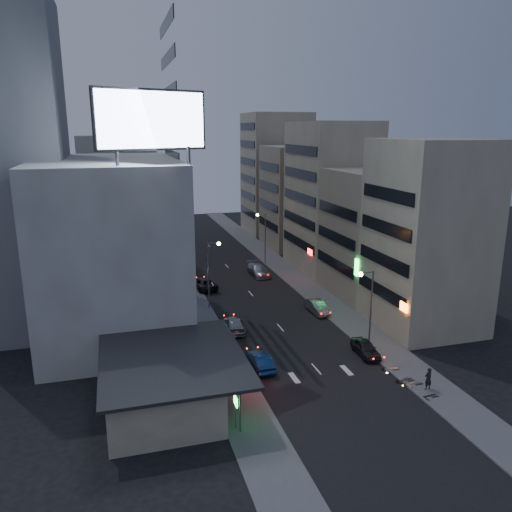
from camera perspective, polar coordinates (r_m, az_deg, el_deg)
name	(u,v)px	position (r m, az deg, el deg)	size (l,w,h in m)	color
ground	(335,391)	(43.14, 9.05, -14.96)	(180.00, 180.00, 0.00)	black
sidewalk_left	(185,289)	(67.71, -8.07, -3.79)	(4.00, 120.00, 0.12)	#4C4C4F
sidewalk_right	(297,280)	(71.53, 4.72, -2.69)	(4.00, 120.00, 0.12)	#4C4C4F
food_court	(162,381)	(40.64, -10.74, -13.81)	(11.00, 13.00, 3.88)	#B5AB8E
white_building	(112,245)	(55.13, -16.16, 1.22)	(14.00, 24.00, 18.00)	beige
grey_tower	(15,169)	(57.71, -25.81, 8.99)	(10.00, 14.00, 34.00)	slate
shophouse_near	(427,236)	(55.54, 18.97, 2.16)	(10.00, 11.00, 20.00)	#B5AB8E
shophouse_mid	(375,233)	(65.69, 13.49, 2.56)	(11.00, 12.00, 16.00)	gray
shophouse_far	(330,197)	(76.38, 8.50, 6.70)	(10.00, 14.00, 22.00)	#B5AB8E
far_left_a	(120,202)	(79.58, -15.28, 5.93)	(11.00, 10.00, 20.00)	beige
far_left_b	(116,206)	(92.80, -15.68, 5.48)	(12.00, 10.00, 15.00)	slate
far_right_a	(298,197)	(90.55, 4.79, 6.72)	(11.00, 12.00, 18.00)	gray
far_right_b	(276,174)	(103.49, 2.30, 9.38)	(12.00, 12.00, 24.00)	#B5AB8E
billboard	(152,120)	(43.93, -11.83, 14.94)	(9.52, 3.75, 6.20)	#595B60
street_lamp_right_near	(368,299)	(48.34, 12.66, -4.87)	(1.60, 0.44, 8.02)	#595B60
street_lamp_left	(212,265)	(58.94, -5.10, -1.07)	(1.60, 0.44, 8.02)	#595B60
street_lamp_right_far	(263,231)	(78.74, 0.79, 2.92)	(1.60, 0.44, 8.02)	#595B60
parked_car_right_near	(366,348)	(49.39, 12.41, -10.25)	(1.68, 4.16, 1.42)	#26262B
parked_car_right_mid	(317,307)	(59.18, 6.98, -5.78)	(1.53, 4.38, 1.44)	#989B9F
parked_car_left	(204,283)	(67.69, -6.00, -3.10)	(2.53, 5.50, 1.53)	black
parked_car_right_far	(259,270)	(73.37, 0.30, -1.58)	(2.31, 5.68, 1.65)	#A6A9AE
road_car_blue	(260,361)	(45.83, 0.49, -11.88)	(1.55, 4.45, 1.47)	navy
road_car_silver	(234,324)	(53.77, -2.49, -7.80)	(2.01, 4.94, 1.43)	#94959C
person	(428,379)	(44.47, 19.08, -13.10)	(0.70, 0.46, 1.92)	black
scooter_black_a	(436,388)	(44.17, 19.83, -13.96)	(1.81, 0.60, 1.10)	black
scooter_silver_a	(420,375)	(45.64, 18.21, -12.79)	(1.98, 0.66, 1.21)	#9E9FA6
scooter_blue	(407,371)	(46.17, 16.88, -12.51)	(1.61, 0.54, 0.98)	navy
scooter_black_b	(411,372)	(46.01, 17.28, -12.50)	(1.94, 0.65, 1.18)	black
scooter_silver_b	(397,362)	(47.51, 15.84, -11.55)	(1.81, 0.60, 1.11)	#B5B7BD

